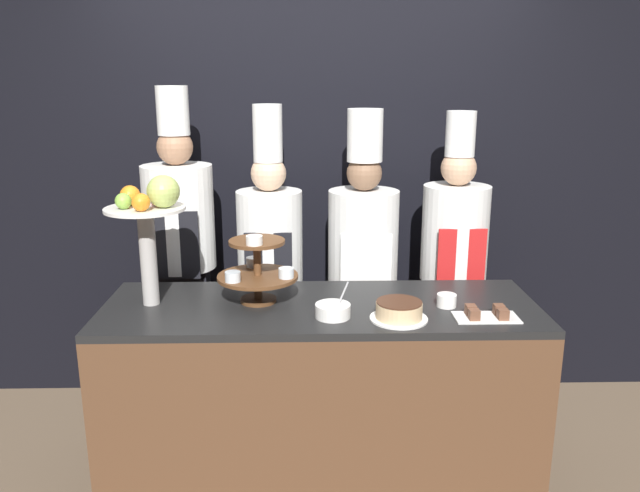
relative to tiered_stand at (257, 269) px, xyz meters
name	(u,v)px	position (x,y,z in m)	size (l,w,h in m)	color
wall_back	(316,168)	(0.29, 0.96, 0.33)	(10.00, 0.06, 2.80)	black
buffet_counter	(320,395)	(0.29, -0.04, -0.62)	(1.98, 0.69, 0.91)	brown
tiered_stand	(257,269)	(0.00, 0.00, 0.00)	(0.37, 0.37, 0.33)	brown
fruit_pedestal	(150,214)	(-0.47, -0.02, 0.26)	(0.35, 0.35, 0.59)	#B2ADA8
cake_round	(399,311)	(0.62, -0.24, -0.12)	(0.25, 0.25, 0.08)	white
cup_white	(447,300)	(0.86, -0.08, -0.13)	(0.09, 0.09, 0.06)	white
cake_square_tray	(486,314)	(1.00, -0.23, -0.14)	(0.27, 0.14, 0.05)	white
serving_bowl_near	(333,311)	(0.34, -0.20, -0.13)	(0.15, 0.15, 0.16)	white
chef_left	(181,248)	(-0.46, 0.59, -0.05)	(0.38, 0.38, 1.88)	black
chef_center_left	(270,261)	(0.02, 0.59, -0.13)	(0.36, 0.36, 1.79)	#38332D
chef_center_right	(363,260)	(0.54, 0.59, -0.13)	(0.38, 0.38, 1.76)	#28282D
chef_right	(454,259)	(1.04, 0.59, -0.13)	(0.36, 0.36, 1.75)	#28282D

